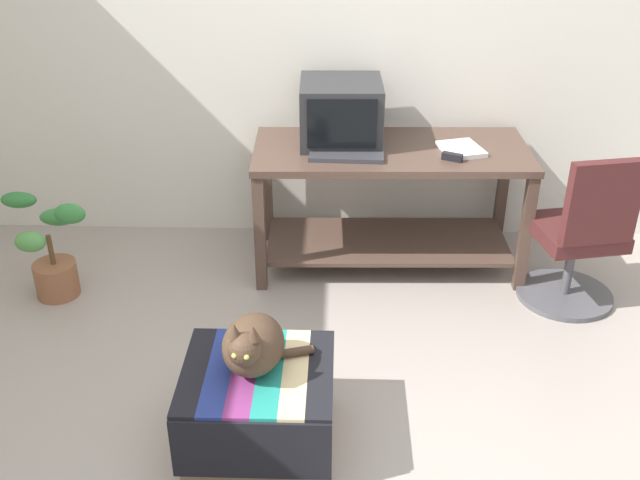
{
  "coord_description": "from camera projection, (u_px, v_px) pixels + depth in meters",
  "views": [
    {
      "loc": [
        0.11,
        -2.27,
        2.25
      ],
      "look_at": [
        0.01,
        0.85,
        0.55
      ],
      "focal_mm": 41.62,
      "sensor_mm": 36.0,
      "label": 1
    }
  ],
  "objects": [
    {
      "name": "keyboard",
      "position": [
        346.0,
        156.0,
        3.98
      ],
      "size": [
        0.41,
        0.16,
        0.02
      ],
      "primitive_type": "cube",
      "rotation": [
        0.0,
        0.0,
        -0.04
      ],
      "color": "#333338",
      "rests_on": "desk"
    },
    {
      "name": "ground_plane",
      "position": [
        311.0,
        454.0,
        3.07
      ],
      "size": [
        14.0,
        14.0,
        0.0
      ],
      "primitive_type": "plane",
      "color": "#9E9389"
    },
    {
      "name": "stapler",
      "position": [
        452.0,
        157.0,
        3.95
      ],
      "size": [
        0.11,
        0.08,
        0.04
      ],
      "primitive_type": "cube",
      "rotation": [
        0.0,
        0.0,
        1.12
      ],
      "color": "black",
      "rests_on": "desk"
    },
    {
      "name": "tv_monitor",
      "position": [
        341.0,
        113.0,
        4.12
      ],
      "size": [
        0.46,
        0.46,
        0.34
      ],
      "rotation": [
        0.0,
        0.0,
        0.03
      ],
      "color": "#28282B",
      "rests_on": "desk"
    },
    {
      "name": "cat",
      "position": [
        253.0,
        345.0,
        2.93
      ],
      "size": [
        0.38,
        0.36,
        0.29
      ],
      "rotation": [
        0.0,
        0.0,
        -0.15
      ],
      "color": "#473323",
      "rests_on": "ottoman_with_blanket"
    },
    {
      "name": "ottoman_with_blanket",
      "position": [
        259.0,
        405.0,
        3.07
      ],
      "size": [
        0.61,
        0.58,
        0.36
      ],
      "color": "#7A664C",
      "rests_on": "ground_plane"
    },
    {
      "name": "back_wall",
      "position": [
        324.0,
        25.0,
        4.25
      ],
      "size": [
        8.0,
        0.1,
        2.6
      ],
      "primitive_type": "cube",
      "color": "silver",
      "rests_on": "ground_plane"
    },
    {
      "name": "desk",
      "position": [
        390.0,
        185.0,
        4.22
      ],
      "size": [
        1.55,
        0.71,
        0.73
      ],
      "rotation": [
        0.0,
        0.0,
        0.03
      ],
      "color": "#4C382D",
      "rests_on": "ground_plane"
    },
    {
      "name": "office_chair",
      "position": [
        580.0,
        241.0,
        3.89
      ],
      "size": [
        0.52,
        0.52,
        0.89
      ],
      "rotation": [
        0.0,
        0.0,
        3.34
      ],
      "color": "#4C4C51",
      "rests_on": "ground_plane"
    },
    {
      "name": "book",
      "position": [
        461.0,
        149.0,
        4.06
      ],
      "size": [
        0.27,
        0.29,
        0.03
      ],
      "primitive_type": "cube",
      "rotation": [
        0.0,
        0.0,
        0.29
      ],
      "color": "white",
      "rests_on": "desk"
    },
    {
      "name": "potted_plant",
      "position": [
        52.0,
        255.0,
        4.04
      ],
      "size": [
        0.44,
        0.4,
        0.61
      ],
      "color": "brown",
      "rests_on": "ground_plane"
    }
  ]
}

